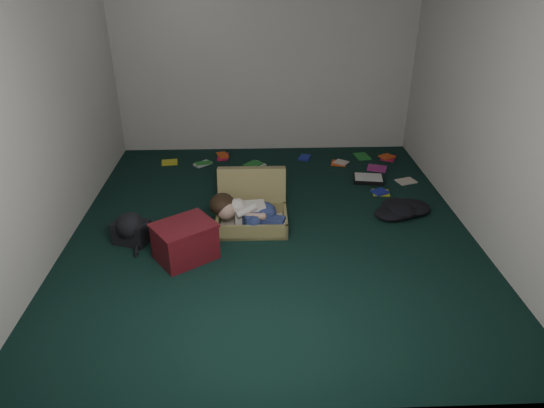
{
  "coord_description": "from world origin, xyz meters",
  "views": [
    {
      "loc": [
        -0.16,
        -4.3,
        2.53
      ],
      "look_at": [
        0.0,
        -0.15,
        0.35
      ],
      "focal_mm": 32.0,
      "sensor_mm": 36.0,
      "label": 1
    }
  ],
  "objects": [
    {
      "name": "wall_left",
      "position": [
        -2.0,
        0.0,
        1.3
      ],
      "size": [
        0.0,
        4.5,
        4.5
      ],
      "primitive_type": "plane",
      "rotation": [
        1.57,
        0.0,
        1.57
      ],
      "color": "silver",
      "rests_on": "ground"
    },
    {
      "name": "floor",
      "position": [
        0.0,
        0.0,
        0.0
      ],
      "size": [
        4.5,
        4.5,
        0.0
      ],
      "primitive_type": "plane",
      "color": "black",
      "rests_on": "ground"
    },
    {
      "name": "clothing_pile",
      "position": [
        1.41,
        0.26,
        0.07
      ],
      "size": [
        0.49,
        0.43,
        0.13
      ],
      "primitive_type": null,
      "rotation": [
        0.0,
        0.0,
        0.22
      ],
      "color": "black",
      "rests_on": "floor"
    },
    {
      "name": "maroon_bin",
      "position": [
        -0.81,
        -0.53,
        0.18
      ],
      "size": [
        0.66,
        0.63,
        0.36
      ],
      "rotation": [
        0.0,
        0.0,
        0.61
      ],
      "color": "maroon",
      "rests_on": "floor"
    },
    {
      "name": "paper_tray",
      "position": [
        1.24,
        1.1,
        0.03
      ],
      "size": [
        0.4,
        0.33,
        0.05
      ],
      "rotation": [
        0.0,
        0.0,
        -0.15
      ],
      "color": "black",
      "rests_on": "floor"
    },
    {
      "name": "wall_right",
      "position": [
        2.0,
        0.0,
        1.3
      ],
      "size": [
        0.0,
        4.5,
        4.5
      ],
      "primitive_type": "plane",
      "rotation": [
        1.57,
        0.0,
        -1.57
      ],
      "color": "silver",
      "rests_on": "ground"
    },
    {
      "name": "backpack",
      "position": [
        -1.37,
        -0.22,
        0.12
      ],
      "size": [
        0.49,
        0.44,
        0.24
      ],
      "primitive_type": null,
      "rotation": [
        0.0,
        0.0,
        -0.35
      ],
      "color": "black",
      "rests_on": "floor"
    },
    {
      "name": "book_scatter",
      "position": [
        0.55,
        1.57,
        0.01
      ],
      "size": [
        3.19,
        1.42,
        0.02
      ],
      "color": "yellow",
      "rests_on": "floor"
    },
    {
      "name": "wall_front",
      "position": [
        0.0,
        -2.25,
        1.3
      ],
      "size": [
        4.5,
        0.0,
        4.5
      ],
      "primitive_type": "plane",
      "rotation": [
        -1.57,
        0.0,
        0.0
      ],
      "color": "silver",
      "rests_on": "ground"
    },
    {
      "name": "person",
      "position": [
        -0.25,
        -0.03,
        0.2
      ],
      "size": [
        0.78,
        0.38,
        0.33
      ],
      "rotation": [
        0.0,
        0.0,
        -0.01
      ],
      "color": "white",
      "rests_on": "suitcase"
    },
    {
      "name": "suitcase",
      "position": [
        -0.2,
        0.15,
        0.16
      ],
      "size": [
        0.72,
        0.71,
        0.53
      ],
      "rotation": [
        0.0,
        0.0,
        -0.01
      ],
      "color": "#958952",
      "rests_on": "floor"
    },
    {
      "name": "wall_back",
      "position": [
        0.0,
        2.25,
        1.3
      ],
      "size": [
        4.5,
        0.0,
        4.5
      ],
      "primitive_type": "plane",
      "rotation": [
        1.57,
        0.0,
        0.0
      ],
      "color": "silver",
      "rests_on": "ground"
    }
  ]
}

